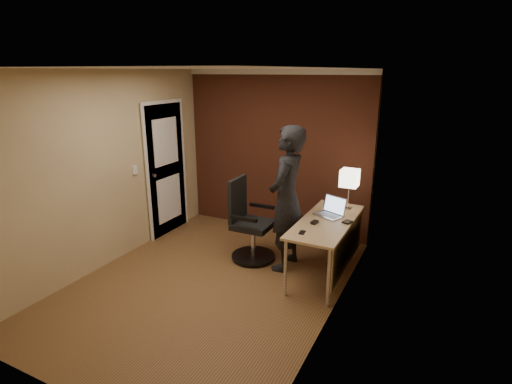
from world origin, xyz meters
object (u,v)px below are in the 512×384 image
laptop (331,210)px  mouse (315,222)px  wallet (347,222)px  office_chair (249,225)px  desk_lamp (350,179)px  phone (302,232)px  desk (332,231)px  person (287,199)px

laptop → mouse: (-0.10, -0.37, -0.05)m
wallet → office_chair: bearing=-178.0°
mouse → desk_lamp: bearing=83.6°
phone → wallet: wallet is taller
mouse → phone: 0.33m
wallet → desk_lamp: bearing=103.8°
desk → desk_lamp: desk_lamp is taller
phone → person: person is taller
laptop → wallet: size_ratio=3.69×
desk_lamp → phone: 1.13m
desk → laptop: 0.29m
desk_lamp → person: (-0.65, -0.53, -0.22)m
desk → mouse: (-0.17, -0.17, 0.14)m
laptop → office_chair: (-1.06, -0.22, -0.31)m
mouse → wallet: (0.34, 0.20, -0.01)m
phone → person: (-0.39, 0.49, 0.19)m
mouse → person: (-0.43, 0.16, 0.18)m
desk_lamp → mouse: 0.83m
desk_lamp → office_chair: size_ratio=0.49×
desk → mouse: 0.28m
desk → wallet: bearing=9.7°
desk_lamp → laptop: 0.49m
desk → mouse: mouse is taller
desk_lamp → wallet: desk_lamp is taller
laptop → wallet: bearing=-35.1°
laptop → phone: laptop is taller
desk_lamp → laptop: desk_lamp is taller
desk → laptop: (-0.08, 0.20, 0.19)m
person → laptop: bearing=112.0°
mouse → office_chair: bearing=-177.4°
office_chair → wallet: bearing=2.0°
desk → desk_lamp: size_ratio=2.80×
desk_lamp → laptop: (-0.13, -0.31, -0.35)m
wallet → mouse: bearing=-149.9°
mouse → person: bearing=171.6°
desk_lamp → mouse: bearing=-108.0°
phone → wallet: 0.65m
phone → office_chair: size_ratio=0.10×
phone → office_chair: (-0.93, 0.49, -0.25)m
desk_lamp → mouse: size_ratio=5.35×
wallet → desk: bearing=-170.3°
desk_lamp → wallet: size_ratio=4.86×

